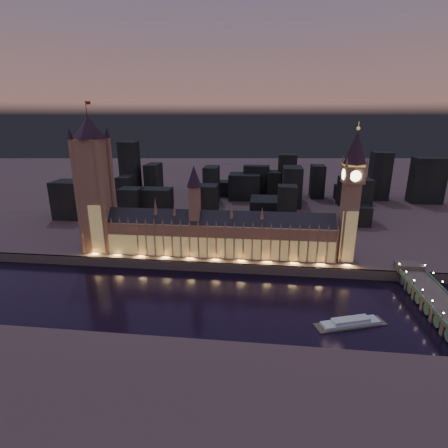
# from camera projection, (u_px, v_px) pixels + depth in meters

# --- Properties ---
(ground_plane) EXTENTS (2000.00, 2000.00, 0.00)m
(ground_plane) POSITION_uv_depth(u_px,v_px,m) (209.00, 296.00, 255.10)
(ground_plane) COLOR black
(ground_plane) RESTS_ON ground
(north_bank) EXTENTS (2000.00, 960.00, 8.00)m
(north_bank) POSITION_uv_depth(u_px,v_px,m) (247.00, 175.00, 747.01)
(north_bank) COLOR #513A44
(north_bank) RESTS_ON ground
(embankment_wall) EXTENTS (2000.00, 2.50, 8.00)m
(embankment_wall) POSITION_uv_depth(u_px,v_px,m) (216.00, 267.00, 292.78)
(embankment_wall) COLOR #464B44
(embankment_wall) RESTS_ON ground
(palace_of_westminster) EXTENTS (202.00, 22.18, 78.00)m
(palace_of_westminster) POSITION_uv_depth(u_px,v_px,m) (217.00, 234.00, 306.03)
(palace_of_westminster) COLOR #977246
(palace_of_westminster) RESTS_ON north_bank
(victoria_tower) EXTENTS (31.68, 31.68, 129.21)m
(victoria_tower) POSITION_uv_depth(u_px,v_px,m) (94.00, 180.00, 304.33)
(victoria_tower) COLOR #977246
(victoria_tower) RESTS_ON north_bank
(elizabeth_tower) EXTENTS (18.00, 18.00, 113.43)m
(elizabeth_tower) POSITION_uv_depth(u_px,v_px,m) (352.00, 186.00, 280.74)
(elizabeth_tower) COLOR #977246
(elizabeth_tower) RESTS_ON north_bank
(westminster_bridge) EXTENTS (19.92, 113.00, 15.90)m
(westminster_bridge) POSITION_uv_depth(u_px,v_px,m) (436.00, 303.00, 233.15)
(westminster_bridge) COLOR #464B44
(westminster_bridge) RESTS_ON ground
(river_boat) EXTENTS (46.72, 24.80, 4.50)m
(river_boat) POSITION_uv_depth(u_px,v_px,m) (350.00, 323.00, 219.14)
(river_boat) COLOR #464B44
(river_boat) RESTS_ON ground
(city_backdrop) EXTENTS (492.34, 215.63, 79.39)m
(city_backdrop) POSITION_uv_depth(u_px,v_px,m) (261.00, 188.00, 476.51)
(city_backdrop) COLOR black
(city_backdrop) RESTS_ON north_bank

